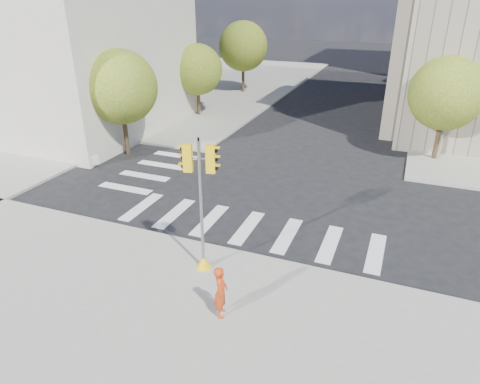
% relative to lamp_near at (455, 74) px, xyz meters
% --- Properties ---
extents(ground, '(160.00, 160.00, 0.00)m').
position_rel_lamp_near_xyz_m(ground, '(-8.00, -14.00, -4.58)').
color(ground, black).
rests_on(ground, ground).
extents(sidewalk_far_left, '(28.00, 40.00, 0.15)m').
position_rel_lamp_near_xyz_m(sidewalk_far_left, '(-28.00, 12.00, -4.50)').
color(sidewalk_far_left, gray).
rests_on(sidewalk_far_left, ground).
extents(classical_building, '(19.00, 15.00, 12.70)m').
position_rel_lamp_near_xyz_m(classical_building, '(-28.00, -6.00, 1.86)').
color(classical_building, beige).
rests_on(classical_building, ground).
extents(tree_lw_near, '(4.40, 4.40, 6.41)m').
position_rel_lamp_near_xyz_m(tree_lw_near, '(-18.50, -10.00, -0.38)').
color(tree_lw_near, '#382616').
rests_on(tree_lw_near, ground).
extents(tree_lw_mid, '(4.00, 4.00, 5.77)m').
position_rel_lamp_near_xyz_m(tree_lw_mid, '(-18.50, 0.00, -0.82)').
color(tree_lw_mid, '#382616').
rests_on(tree_lw_mid, ground).
extents(tree_lw_far, '(4.80, 4.80, 6.95)m').
position_rel_lamp_near_xyz_m(tree_lw_far, '(-18.50, 10.00, -0.04)').
color(tree_lw_far, '#382616').
rests_on(tree_lw_far, ground).
extents(tree_re_near, '(4.20, 4.20, 6.16)m').
position_rel_lamp_near_xyz_m(tree_re_near, '(-0.50, -4.00, -0.53)').
color(tree_re_near, '#382616').
rests_on(tree_re_near, ground).
extents(tree_re_mid, '(4.60, 4.60, 6.66)m').
position_rel_lamp_near_xyz_m(tree_re_mid, '(-0.50, 8.00, -0.23)').
color(tree_re_mid, '#382616').
rests_on(tree_re_mid, ground).
extents(tree_re_far, '(4.00, 4.00, 5.88)m').
position_rel_lamp_near_xyz_m(tree_re_far, '(-0.50, 20.00, -0.71)').
color(tree_re_far, '#382616').
rests_on(tree_re_far, ground).
extents(lamp_near, '(0.35, 0.18, 8.11)m').
position_rel_lamp_near_xyz_m(lamp_near, '(0.00, 0.00, 0.00)').
color(lamp_near, black).
rests_on(lamp_near, sidewalk_far_right).
extents(lamp_far, '(0.35, 0.18, 8.11)m').
position_rel_lamp_near_xyz_m(lamp_far, '(0.00, 14.00, 0.00)').
color(lamp_far, black).
rests_on(lamp_far, sidewalk_far_right).
extents(traffic_signal, '(1.08, 0.56, 4.95)m').
position_rel_lamp_near_xyz_m(traffic_signal, '(-8.44, -19.57, -2.31)').
color(traffic_signal, '#E9B90C').
rests_on(traffic_signal, sidewalk_near).
extents(photographer, '(0.62, 0.74, 1.74)m').
position_rel_lamp_near_xyz_m(photographer, '(-6.82, -21.63, -3.56)').
color(photographer, '#BF3911').
rests_on(photographer, sidewalk_near).
extents(planter_wall, '(5.90, 1.96, 0.50)m').
position_rel_lamp_near_xyz_m(planter_wall, '(-21.73, -11.81, -4.18)').
color(planter_wall, white).
rests_on(planter_wall, sidewalk_left_near).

